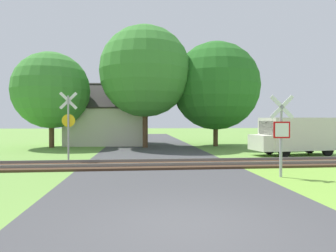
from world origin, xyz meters
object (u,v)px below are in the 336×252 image
at_px(crossing_sign_far, 68,121).
at_px(house, 109,124).
at_px(stop_sign_near, 281,131).
at_px(tree_center, 145,72).
at_px(tree_right, 216,86).
at_px(mail_truck, 295,135).
at_px(tree_left, 51,90).

xyz_separation_m(crossing_sign_far, house, (0.85, 11.50, -0.24)).
distance_m(stop_sign_near, crossing_sign_far, 9.89).
bearing_deg(house, stop_sign_near, -60.89).
relative_size(tree_center, tree_right, 1.11).
distance_m(house, mail_truck, 15.41).
bearing_deg(house, tree_right, -13.68).
height_order(house, tree_center, tree_center).
relative_size(stop_sign_near, crossing_sign_far, 0.85).
xyz_separation_m(house, tree_right, (8.90, -2.80, 3.11)).
bearing_deg(crossing_sign_far, tree_left, 107.33).
bearing_deg(mail_truck, tree_right, 16.32).
relative_size(crossing_sign_far, mail_truck, 0.69).
bearing_deg(stop_sign_near, tree_left, -44.35).
xyz_separation_m(stop_sign_near, mail_truck, (4.17, 6.64, -0.44)).
xyz_separation_m(stop_sign_near, tree_center, (-4.62, 12.85, 4.19)).
distance_m(crossing_sign_far, tree_center, 9.70).
bearing_deg(tree_right, tree_center, -172.77).
distance_m(tree_right, mail_truck, 8.41).
height_order(tree_right, mail_truck, tree_right).
relative_size(tree_right, mail_truck, 1.66).
distance_m(crossing_sign_far, mail_truck, 12.92).
height_order(crossing_sign_far, tree_left, tree_left).
bearing_deg(mail_truck, crossing_sign_far, 90.58).
bearing_deg(tree_right, crossing_sign_far, -138.24).
xyz_separation_m(tree_left, tree_right, (12.98, 0.02, 0.49)).
height_order(crossing_sign_far, tree_right, tree_right).
relative_size(crossing_sign_far, tree_left, 0.48).
bearing_deg(house, tree_center, -44.62).
relative_size(stop_sign_near, mail_truck, 0.59).
bearing_deg(stop_sign_near, crossing_sign_far, -25.02).
bearing_deg(tree_left, mail_truck, -23.36).
relative_size(tree_left, mail_truck, 1.44).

